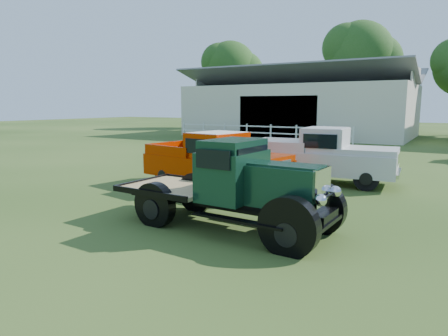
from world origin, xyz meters
The scene contains 8 objects.
ground centered at (0.00, 0.00, 0.00)m, with size 120.00×120.00×0.00m, color #223C12.
shed_left centered at (-7.00, 26.00, 2.80)m, with size 18.80×10.20×5.60m, color beige, non-canonical shape.
fence_rail centered at (-8.00, 20.00, 0.60)m, with size 14.20×0.16×1.20m, color white, non-canonical shape.
tree_a centered at (-18.00, 33.00, 5.25)m, with size 6.30×6.30×10.50m, color #18480F, non-canonical shape.
tree_b centered at (-4.00, 34.00, 5.75)m, with size 6.90×6.90×11.50m, color #18480F, non-canonical shape.
vintage_flatbed centered at (1.10, -0.09, 0.95)m, with size 4.80×1.90×1.90m, color #113122, non-canonical shape.
red_pickup centered at (-1.33, 3.20, 0.90)m, with size 4.94×1.90×1.80m, color #AB2600, non-canonical shape.
white_pickup centered at (1.22, 5.98, 0.91)m, with size 4.96×1.92×1.82m, color silver, non-canonical shape.
Camera 1 is at (5.25, -7.25, 2.60)m, focal length 32.00 mm.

